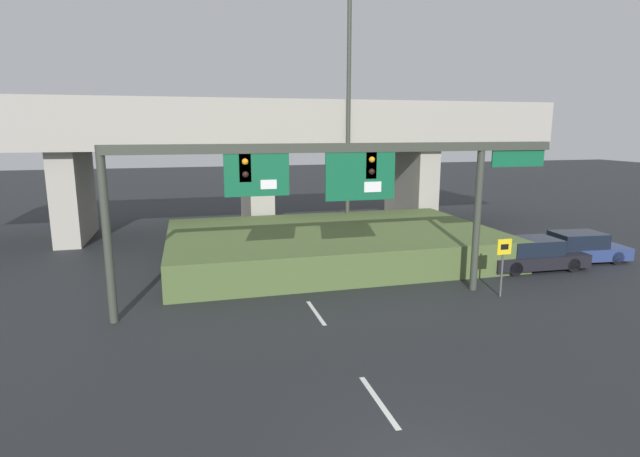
{
  "coord_description": "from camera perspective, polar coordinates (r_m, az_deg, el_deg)",
  "views": [
    {
      "loc": [
        -4.1,
        -7.31,
        6.35
      ],
      "look_at": [
        0.0,
        8.22,
        3.13
      ],
      "focal_mm": 28.0,
      "sensor_mm": 36.0,
      "label": 1
    }
  ],
  "objects": [
    {
      "name": "overpass_bridge",
      "position": [
        31.5,
        -7.41,
        9.67
      ],
      "size": [
        37.25,
        7.07,
        7.99
      ],
      "color": "#A39E93",
      "rests_on": "ground"
    },
    {
      "name": "grass_embankment",
      "position": [
        24.8,
        1.35,
        -1.77
      ],
      "size": [
        15.73,
        9.86,
        1.46
      ],
      "color": "#4C6033",
      "rests_on": "ground"
    },
    {
      "name": "parked_sedan_near_right",
      "position": [
        24.92,
        23.06,
        -2.78
      ],
      "size": [
        4.78,
        2.08,
        1.44
      ],
      "rotation": [
        0.0,
        0.0,
        -0.04
      ],
      "color": "black",
      "rests_on": "ground"
    },
    {
      "name": "parked_sedan_mid_right",
      "position": [
        27.3,
        27.51,
        -1.99
      ],
      "size": [
        4.58,
        2.22,
        1.44
      ],
      "rotation": [
        0.0,
        0.0,
        -0.1
      ],
      "color": "navy",
      "rests_on": "ground"
    },
    {
      "name": "highway_light_pole_near",
      "position": [
        29.05,
        3.29,
        15.35
      ],
      "size": [
        0.7,
        0.36,
        16.03
      ],
      "color": "#383D33",
      "rests_on": "ground"
    },
    {
      "name": "speed_limit_sign",
      "position": [
        20.2,
        20.2,
        -3.22
      ],
      "size": [
        0.6,
        0.11,
        2.33
      ],
      "color": "#4C4C4C",
      "rests_on": "ground"
    },
    {
      "name": "signal_gantry",
      "position": [
        17.77,
        1.88,
        6.18
      ],
      "size": [
        16.54,
        0.44,
        5.85
      ],
      "color": "#383D33",
      "rests_on": "ground"
    },
    {
      "name": "lane_markings",
      "position": [
        20.53,
        -2.55,
        -6.69
      ],
      "size": [
        0.14,
        32.42,
        0.01
      ],
      "color": "silver",
      "rests_on": "ground"
    }
  ]
}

